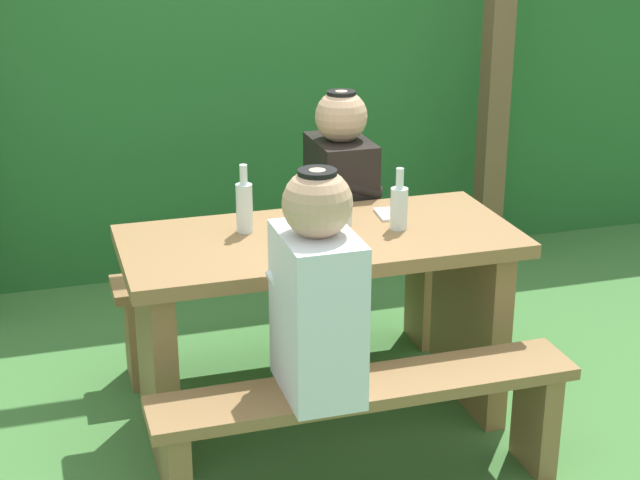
# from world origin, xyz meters

# --- Properties ---
(ground_plane) EXTENTS (12.00, 12.00, 0.00)m
(ground_plane) POSITION_xyz_m (0.00, 0.00, 0.00)
(ground_plane) COLOR #427639
(hedge_backdrop) EXTENTS (6.40, 0.80, 1.68)m
(hedge_backdrop) POSITION_xyz_m (0.00, 1.99, 0.84)
(hedge_backdrop) COLOR #26652B
(hedge_backdrop) RESTS_ON ground_plane
(pergola_post_right) EXTENTS (0.12, 0.12, 2.14)m
(pergola_post_right) POSITION_xyz_m (1.31, 1.29, 1.07)
(pergola_post_right) COLOR brown
(pergola_post_right) RESTS_ON ground_plane
(picnic_table) EXTENTS (1.40, 0.64, 0.75)m
(picnic_table) POSITION_xyz_m (0.00, 0.00, 0.51)
(picnic_table) COLOR olive
(picnic_table) RESTS_ON ground_plane
(bench_near) EXTENTS (1.40, 0.24, 0.43)m
(bench_near) POSITION_xyz_m (0.00, -0.51, 0.31)
(bench_near) COLOR olive
(bench_near) RESTS_ON ground_plane
(bench_far) EXTENTS (1.40, 0.24, 0.43)m
(bench_far) POSITION_xyz_m (0.00, 0.51, 0.31)
(bench_far) COLOR olive
(bench_far) RESTS_ON ground_plane
(person_white_shirt) EXTENTS (0.25, 0.35, 0.72)m
(person_white_shirt) POSITION_xyz_m (-0.16, -0.51, 0.76)
(person_white_shirt) COLOR silver
(person_white_shirt) RESTS_ON bench_near
(person_black_coat) EXTENTS (0.25, 0.35, 0.72)m
(person_black_coat) POSITION_xyz_m (0.24, 0.51, 0.76)
(person_black_coat) COLOR black
(person_black_coat) RESTS_ON bench_far
(drinking_glass) EXTENTS (0.07, 0.07, 0.10)m
(drinking_glass) POSITION_xyz_m (0.11, 0.08, 0.80)
(drinking_glass) COLOR silver
(drinking_glass) RESTS_ON picnic_table
(bottle_left) EXTENTS (0.06, 0.06, 0.23)m
(bottle_left) POSITION_xyz_m (0.29, -0.02, 0.83)
(bottle_left) COLOR silver
(bottle_left) RESTS_ON picnic_table
(bottle_right) EXTENTS (0.06, 0.06, 0.25)m
(bottle_right) POSITION_xyz_m (-0.25, 0.11, 0.84)
(bottle_right) COLOR silver
(bottle_right) RESTS_ON picnic_table
(cell_phone) EXTENTS (0.08, 0.15, 0.01)m
(cell_phone) POSITION_xyz_m (0.30, 0.13, 0.75)
(cell_phone) COLOR silver
(cell_phone) RESTS_ON picnic_table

